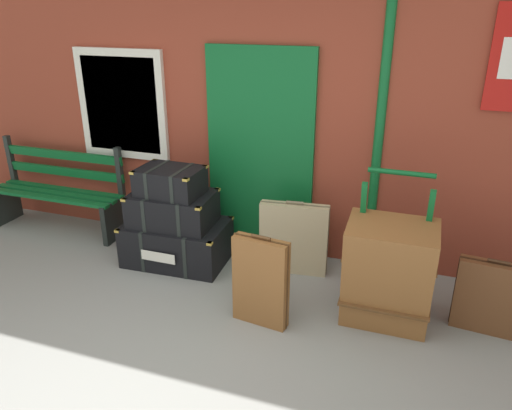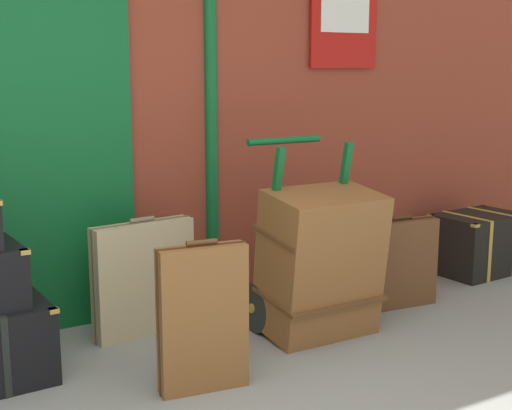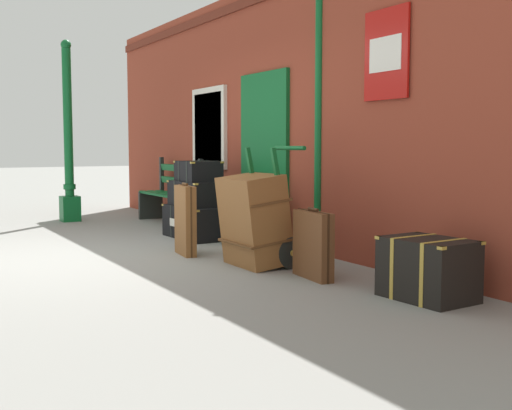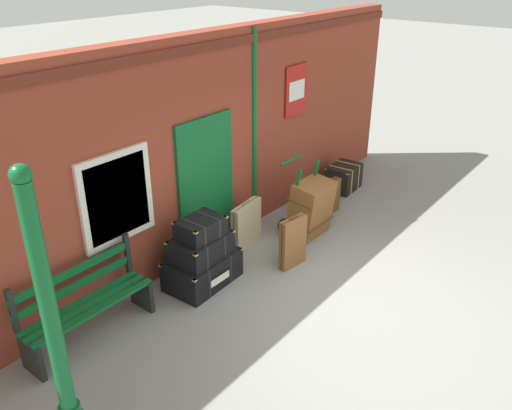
# 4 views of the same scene
# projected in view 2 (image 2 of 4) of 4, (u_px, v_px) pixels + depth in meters

# --- Properties ---
(brick_facade) EXTENTS (10.40, 0.35, 3.20)m
(brick_facade) POSITION_uv_depth(u_px,v_px,m) (32.00, 74.00, 4.42)
(brick_facade) COLOR brown
(brick_facade) RESTS_ON ground
(porters_trolley) EXTENTS (0.71, 0.60, 1.20)m
(porters_trolley) POSITION_uv_depth(u_px,v_px,m) (304.00, 285.00, 4.59)
(porters_trolley) COLOR black
(porters_trolley) RESTS_ON ground
(large_brown_trunk) EXTENTS (0.70, 0.54, 0.93)m
(large_brown_trunk) POSITION_uv_depth(u_px,v_px,m) (320.00, 263.00, 4.40)
(large_brown_trunk) COLOR brown
(large_brown_trunk) RESTS_ON ground
(suitcase_olive) EXTENTS (0.66, 0.20, 0.75)m
(suitcase_olive) POSITION_uv_depth(u_px,v_px,m) (144.00, 279.00, 4.44)
(suitcase_olive) COLOR tan
(suitcase_olive) RESTS_ON ground
(suitcase_slate) EXTENTS (0.47, 0.18, 0.80)m
(suitcase_slate) POSITION_uv_depth(u_px,v_px,m) (203.00, 319.00, 3.66)
(suitcase_slate) COLOR brown
(suitcase_slate) RESTS_ON ground
(suitcase_caramel) EXTENTS (0.55, 0.18, 0.65)m
(suitcase_caramel) POSITION_uv_depth(u_px,v_px,m) (400.00, 264.00, 4.97)
(suitcase_caramel) COLOR brown
(suitcase_caramel) RESTS_ON ground
(corner_trunk) EXTENTS (0.72, 0.53, 0.49)m
(corner_trunk) POSITION_uv_depth(u_px,v_px,m) (478.00, 243.00, 5.81)
(corner_trunk) COLOR black
(corner_trunk) RESTS_ON ground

